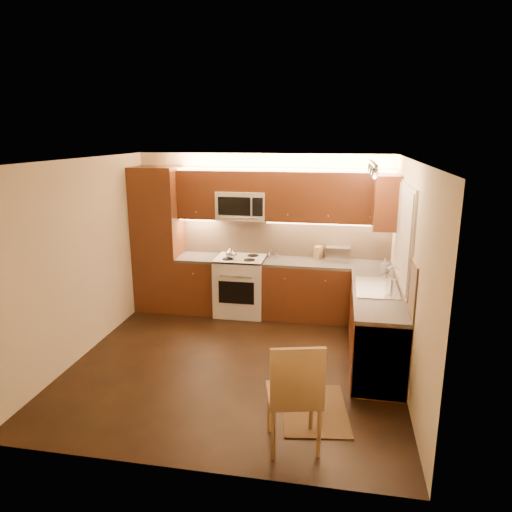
% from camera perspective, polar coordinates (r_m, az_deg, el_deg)
% --- Properties ---
extents(floor, '(4.00, 4.00, 0.01)m').
position_cam_1_polar(floor, '(6.11, -2.37, -12.67)').
color(floor, black).
rests_on(floor, ground).
extents(ceiling, '(4.00, 4.00, 0.01)m').
position_cam_1_polar(ceiling, '(5.44, -2.64, 11.47)').
color(ceiling, beige).
rests_on(ceiling, ground).
extents(wall_back, '(4.00, 0.01, 2.50)m').
position_cam_1_polar(wall_back, '(7.55, 0.85, 2.76)').
color(wall_back, beige).
rests_on(wall_back, ground).
extents(wall_front, '(4.00, 0.01, 2.50)m').
position_cam_1_polar(wall_front, '(3.83, -9.18, -9.32)').
color(wall_front, beige).
rests_on(wall_front, ground).
extents(wall_left, '(0.01, 4.00, 2.50)m').
position_cam_1_polar(wall_left, '(6.38, -20.30, -0.35)').
color(wall_left, beige).
rests_on(wall_left, ground).
extents(wall_right, '(0.01, 4.00, 2.50)m').
position_cam_1_polar(wall_right, '(5.57, 18.02, -2.24)').
color(wall_right, beige).
rests_on(wall_right, ground).
extents(pantry, '(0.70, 0.60, 2.30)m').
position_cam_1_polar(pantry, '(7.73, -11.68, 1.98)').
color(pantry, '#4E2B10').
rests_on(pantry, floor).
extents(base_cab_back_left, '(0.62, 0.60, 0.86)m').
position_cam_1_polar(base_cab_back_left, '(7.70, -6.84, -3.42)').
color(base_cab_back_left, '#4E2B10').
rests_on(base_cab_back_left, floor).
extents(counter_back_left, '(0.62, 0.60, 0.04)m').
position_cam_1_polar(counter_back_left, '(7.58, -6.94, -0.18)').
color(counter_back_left, '#33302E').
rests_on(counter_back_left, base_cab_back_left).
extents(base_cab_back_right, '(1.92, 0.60, 0.86)m').
position_cam_1_polar(base_cab_back_right, '(7.38, 8.44, -4.28)').
color(base_cab_back_right, '#4E2B10').
rests_on(base_cab_back_right, floor).
extents(counter_back_right, '(1.92, 0.60, 0.04)m').
position_cam_1_polar(counter_back_right, '(7.25, 8.58, -0.91)').
color(counter_back_right, '#33302E').
rests_on(counter_back_right, base_cab_back_right).
extents(base_cab_right, '(0.60, 2.00, 0.86)m').
position_cam_1_polar(base_cab_right, '(6.18, 14.18, -8.37)').
color(base_cab_right, '#4E2B10').
rests_on(base_cab_right, floor).
extents(counter_right, '(0.60, 2.00, 0.04)m').
position_cam_1_polar(counter_right, '(6.03, 14.44, -4.42)').
color(counter_right, '#33302E').
rests_on(counter_right, base_cab_right).
extents(dishwasher, '(0.58, 0.60, 0.84)m').
position_cam_1_polar(dishwasher, '(5.54, 14.62, -11.15)').
color(dishwasher, silver).
rests_on(dishwasher, floor).
extents(backsplash_back, '(3.30, 0.02, 0.60)m').
position_cam_1_polar(backsplash_back, '(7.51, 3.47, 2.27)').
color(backsplash_back, tan).
rests_on(backsplash_back, wall_back).
extents(backsplash_right, '(0.02, 2.00, 0.60)m').
position_cam_1_polar(backsplash_right, '(5.96, 17.41, -1.61)').
color(backsplash_right, tan).
rests_on(backsplash_right, wall_right).
extents(upper_cab_back_left, '(0.62, 0.35, 0.75)m').
position_cam_1_polar(upper_cab_back_left, '(7.51, -6.89, 7.42)').
color(upper_cab_back_left, '#4E2B10').
rests_on(upper_cab_back_left, wall_back).
extents(upper_cab_back_right, '(1.92, 0.35, 0.75)m').
position_cam_1_polar(upper_cab_back_right, '(7.18, 8.91, 7.03)').
color(upper_cab_back_right, '#4E2B10').
rests_on(upper_cab_back_right, wall_back).
extents(upper_cab_bridge, '(0.76, 0.35, 0.31)m').
position_cam_1_polar(upper_cab_bridge, '(7.31, -1.70, 9.06)').
color(upper_cab_bridge, '#4E2B10').
rests_on(upper_cab_bridge, wall_back).
extents(upper_cab_right_corner, '(0.35, 0.50, 0.75)m').
position_cam_1_polar(upper_cab_right_corner, '(6.79, 15.48, 6.26)').
color(upper_cab_right_corner, '#4E2B10').
rests_on(upper_cab_right_corner, wall_right).
extents(stove, '(0.76, 0.65, 0.92)m').
position_cam_1_polar(stove, '(7.50, -1.85, -3.58)').
color(stove, silver).
rests_on(stove, floor).
extents(microwave, '(0.76, 0.38, 0.44)m').
position_cam_1_polar(microwave, '(7.34, -1.71, 6.14)').
color(microwave, silver).
rests_on(microwave, wall_back).
extents(window_frame, '(0.03, 1.44, 1.24)m').
position_cam_1_polar(window_frame, '(6.02, 17.48, 2.45)').
color(window_frame, silver).
rests_on(window_frame, wall_right).
extents(window_blinds, '(0.02, 1.36, 1.16)m').
position_cam_1_polar(window_blinds, '(6.01, 17.29, 2.46)').
color(window_blinds, silver).
rests_on(window_blinds, wall_right).
extents(sink, '(0.52, 0.86, 0.15)m').
position_cam_1_polar(sink, '(6.14, 14.40, -3.13)').
color(sink, silver).
rests_on(sink, counter_right).
extents(faucet, '(0.20, 0.04, 0.30)m').
position_cam_1_polar(faucet, '(6.13, 16.12, -2.53)').
color(faucet, silver).
rests_on(faucet, counter_right).
extents(track_light_bar, '(0.04, 1.20, 0.03)m').
position_cam_1_polar(track_light_bar, '(5.72, 13.92, 10.81)').
color(track_light_bar, silver).
rests_on(track_light_bar, ceiling).
extents(kettle, '(0.21, 0.21, 0.19)m').
position_cam_1_polar(kettle, '(7.28, -3.05, 0.38)').
color(kettle, silver).
rests_on(kettle, stove).
extents(toaster_oven, '(0.38, 0.29, 0.22)m').
position_cam_1_polar(toaster_oven, '(7.34, 9.87, 0.29)').
color(toaster_oven, silver).
rests_on(toaster_oven, counter_back_right).
extents(knife_block, '(0.14, 0.17, 0.20)m').
position_cam_1_polar(knife_block, '(7.41, 7.50, 0.41)').
color(knife_block, '#A8744C').
rests_on(knife_block, counter_back_right).
extents(spice_jar_a, '(0.06, 0.06, 0.10)m').
position_cam_1_polar(spice_jar_a, '(7.43, 1.68, 0.19)').
color(spice_jar_a, silver).
rests_on(spice_jar_a, counter_back_right).
extents(spice_jar_b, '(0.05, 0.05, 0.10)m').
position_cam_1_polar(spice_jar_b, '(7.52, 1.79, 0.36)').
color(spice_jar_b, brown).
rests_on(spice_jar_b, counter_back_right).
extents(spice_jar_c, '(0.05, 0.05, 0.09)m').
position_cam_1_polar(spice_jar_c, '(7.40, 2.55, 0.09)').
color(spice_jar_c, silver).
rests_on(spice_jar_c, counter_back_right).
extents(spice_jar_d, '(0.05, 0.05, 0.10)m').
position_cam_1_polar(spice_jar_d, '(7.46, 1.72, 0.22)').
color(spice_jar_d, '#98582D').
rests_on(spice_jar_d, counter_back_right).
extents(soap_bottle, '(0.12, 0.12, 0.20)m').
position_cam_1_polar(soap_bottle, '(6.85, 15.25, -1.13)').
color(soap_bottle, silver).
rests_on(soap_bottle, counter_right).
extents(rug, '(0.79, 1.06, 0.01)m').
position_cam_1_polar(rug, '(5.20, 7.09, -17.90)').
color(rug, black).
rests_on(rug, floor).
extents(dining_chair, '(0.57, 0.57, 1.06)m').
position_cam_1_polar(dining_chair, '(4.44, 4.56, -16.05)').
color(dining_chair, '#A8744C').
rests_on(dining_chair, floor).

